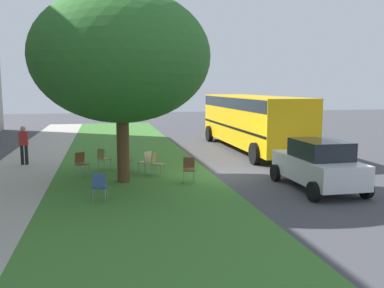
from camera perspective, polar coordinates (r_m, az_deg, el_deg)
The scene contains 14 objects.
ground at distance 16.19m, azimuth 3.70°, elevation -4.19°, with size 80.00×80.00×0.00m, color #424247.
grass_verge at distance 15.64m, azimuth -7.70°, elevation -4.66°, with size 48.00×6.00×0.01m, color #3D752D.
sidewalk_strip at distance 15.94m, azimuth -23.73°, elevation -5.02°, with size 48.00×2.80×0.01m, color #ADA89E.
street_tree at distance 14.84m, azimuth -9.66°, elevation 11.64°, with size 6.16×6.16×6.67m.
chair_0 at distance 16.51m, azimuth -14.88°, elevation -2.38°, with size 0.58×0.57×0.88m.
chair_1 at distance 12.54m, azimuth -12.50°, elevation -5.49°, with size 0.49×0.48×0.88m.
chair_2 at distance 16.40m, azimuth -6.29°, elevation -2.22°, with size 0.59×0.58×0.88m.
chair_3 at distance 14.84m, azimuth -0.42°, elevation -3.24°, with size 0.49×0.49×0.88m.
chair_4 at distance 17.38m, azimuth -12.05°, elevation -1.78°, with size 0.59×0.59×0.88m.
chair_5 at distance 17.05m, azimuth -9.26°, elevation -1.89°, with size 0.59×0.59×0.88m.
chair_6 at distance 16.00m, azimuth -4.88°, elevation -2.46°, with size 0.57×0.57×0.88m.
parked_car at distance 14.36m, azimuth 16.83°, elevation -2.66°, with size 3.70×1.92×1.65m.
school_bus at distance 22.41m, azimuth 8.09°, elevation 3.63°, with size 10.40×2.80×2.88m.
pedestrian_1 at distance 19.48m, azimuth -21.99°, elevation 0.05°, with size 0.22×0.36×1.69m.
Camera 1 is at (-15.24, 4.32, 3.37)m, focal length 39.08 mm.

